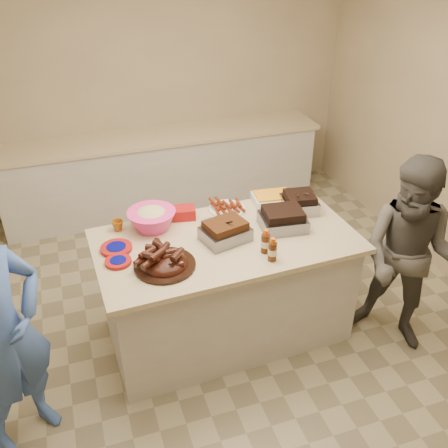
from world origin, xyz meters
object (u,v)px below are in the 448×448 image
object	(u,v)px
rib_platter	(165,266)
bbq_bottle_b	(272,260)
island	(226,330)
roasting_pan	(299,211)
coleslaw_bowl	(153,228)
guest_gray	(391,336)
plastic_cup	(118,230)
guest_blue	(31,432)
mustard_bottle	(207,235)
bbq_bottle_a	(265,252)

from	to	relation	value
rib_platter	bbq_bottle_b	size ratio (longest dim) A/B	2.36
island	roasting_pan	distance (m)	1.16
coleslaw_bowl	guest_gray	distance (m)	2.13
plastic_cup	coleslaw_bowl	bearing A→B (deg)	-12.46
island	bbq_bottle_b	bearing A→B (deg)	-61.03
rib_platter	guest_gray	distance (m)	2.01
bbq_bottle_b	plastic_cup	bearing A→B (deg)	142.46
guest_blue	rib_platter	bearing A→B (deg)	-22.72
bbq_bottle_b	guest_blue	xyz separation A→B (m)	(-1.76, -0.14, -0.91)
mustard_bottle	coleslaw_bowl	bearing A→B (deg)	148.75
bbq_bottle_a	mustard_bottle	bearing A→B (deg)	132.87
guest_blue	guest_gray	xyz separation A→B (m)	(2.80, -0.01, 0.00)
coleslaw_bowl	guest_gray	bearing A→B (deg)	-25.21
roasting_pan	mustard_bottle	distance (m)	0.81
rib_platter	roasting_pan	world-z (taller)	rib_platter
mustard_bottle	guest_gray	xyz separation A→B (m)	(1.37, -0.60, -0.91)
bbq_bottle_a	mustard_bottle	world-z (taller)	bbq_bottle_a
guest_blue	guest_gray	distance (m)	2.80
island	guest_blue	xyz separation A→B (m)	(-1.54, -0.49, 0.00)
coleslaw_bowl	roasting_pan	bearing A→B (deg)	-5.38
bbq_bottle_b	guest_gray	size ratio (longest dim) A/B	0.11
rib_platter	coleslaw_bowl	xyz separation A→B (m)	(0.02, 0.51, 0.00)
plastic_cup	guest_gray	size ratio (longest dim) A/B	0.06
mustard_bottle	plastic_cup	world-z (taller)	mustard_bottle
island	coleslaw_bowl	world-z (taller)	coleslaw_bowl
coleslaw_bowl	bbq_bottle_b	distance (m)	0.97
coleslaw_bowl	bbq_bottle_a	bearing A→B (deg)	-39.54
bbq_bottle_b	mustard_bottle	distance (m)	0.56
rib_platter	guest_blue	size ratio (longest dim) A/B	0.24
roasting_pan	guest_gray	size ratio (longest dim) A/B	0.17
roasting_pan	guest_gray	world-z (taller)	roasting_pan
bbq_bottle_a	mustard_bottle	size ratio (longest dim) A/B	1.66
coleslaw_bowl	guest_blue	size ratio (longest dim) A/B	0.21
island	roasting_pan	size ratio (longest dim) A/B	7.26
plastic_cup	guest_gray	xyz separation A→B (m)	(1.99, -0.88, -0.91)
bbq_bottle_a	guest_gray	distance (m)	1.41
island	rib_platter	xyz separation A→B (m)	(-0.50, -0.19, 0.91)
roasting_pan	bbq_bottle_b	size ratio (longest dim) A/B	1.48
island	mustard_bottle	size ratio (longest dim) A/B	17.35
roasting_pan	island	bearing A→B (deg)	-154.53
roasting_pan	plastic_cup	distance (m)	1.44
mustard_bottle	guest_blue	world-z (taller)	mustard_bottle
roasting_pan	bbq_bottle_b	xyz separation A→B (m)	(-0.48, -0.56, 0.00)
guest_gray	plastic_cup	bearing A→B (deg)	-153.97
plastic_cup	guest_blue	bearing A→B (deg)	-132.96
plastic_cup	roasting_pan	bearing A→B (deg)	-6.65
plastic_cup	bbq_bottle_a	bearing A→B (deg)	-33.56
island	guest_gray	distance (m)	1.35
roasting_pan	mustard_bottle	xyz separation A→B (m)	(-0.81, -0.11, 0.00)
roasting_pan	guest_blue	xyz separation A→B (m)	(-2.24, -0.70, -0.91)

